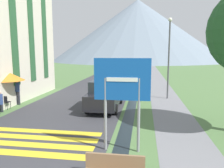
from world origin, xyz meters
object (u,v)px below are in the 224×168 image
at_px(cafe_chair_far_left, 13,96).
at_px(person_standing_terrace, 17,90).
at_px(parked_car_far, 122,78).
at_px(person_seated_far, 0,100).
at_px(parked_car_near, 105,94).
at_px(cafe_chair_middle, 5,101).
at_px(road_sign, 122,89).
at_px(cafe_chair_far_right, 14,96).
at_px(streetlamp, 169,52).
at_px(cafe_umbrella_middle_orange, 9,77).

bearing_deg(cafe_chair_far_left, person_standing_terrace, -42.00).
xyz_separation_m(parked_car_far, person_seated_far, (-6.12, -10.59, -0.21)).
xyz_separation_m(parked_car_near, person_standing_terrace, (-5.97, 0.08, 0.08)).
height_order(parked_car_far, cafe_chair_middle, parked_car_far).
relative_size(parked_car_far, cafe_chair_middle, 4.74).
height_order(road_sign, cafe_chair_far_right, road_sign).
relative_size(cafe_chair_middle, streetlamp, 0.14).
xyz_separation_m(cafe_chair_far_right, cafe_umbrella_middle_orange, (0.32, -0.84, 1.45)).
height_order(parked_car_far, cafe_chair_far_right, parked_car_far).
height_order(cafe_chair_far_right, person_seated_far, person_seated_far).
relative_size(parked_car_near, person_standing_terrace, 2.61).
relative_size(cafe_chair_far_left, streetlamp, 0.14).
xyz_separation_m(cafe_chair_middle, streetlamp, (10.19, 4.74, 2.97)).
bearing_deg(parked_car_near, cafe_chair_far_right, 176.95).
xyz_separation_m(parked_car_near, person_seated_far, (-5.95, -1.75, -0.21)).
bearing_deg(cafe_chair_far_left, parked_car_near, -12.65).
bearing_deg(road_sign, cafe_chair_far_right, 142.75).
bearing_deg(person_standing_terrace, person_seated_far, -89.31).
distance_m(parked_car_far, cafe_chair_far_right, 10.76).
distance_m(cafe_umbrella_middle_orange, person_standing_terrace, 1.14).
xyz_separation_m(cafe_chair_far_left, cafe_chair_far_right, (0.14, -0.13, 0.00)).
height_order(parked_car_near, streetlamp, streetlamp).
height_order(parked_car_far, cafe_umbrella_middle_orange, cafe_umbrella_middle_orange).
bearing_deg(parked_car_far, cafe_chair_far_right, -127.88).
bearing_deg(parked_car_far, person_standing_terrace, -125.08).
relative_size(cafe_chair_far_left, cafe_umbrella_middle_orange, 0.38).
height_order(parked_car_near, parked_car_far, same).
bearing_deg(cafe_chair_far_right, cafe_chair_middle, -60.91).
relative_size(person_standing_terrace, streetlamp, 0.28).
xyz_separation_m(cafe_chair_far_left, cafe_umbrella_middle_orange, (0.45, -0.97, 1.45)).
bearing_deg(person_seated_far, parked_car_near, 16.43).
bearing_deg(person_standing_terrace, cafe_umbrella_middle_orange, -103.79).
height_order(cafe_chair_far_left, cafe_umbrella_middle_orange, cafe_umbrella_middle_orange).
distance_m(parked_car_near, cafe_chair_far_right, 6.45).
height_order(cafe_umbrella_middle_orange, person_seated_far, cafe_umbrella_middle_orange).
xyz_separation_m(cafe_chair_far_right, person_seated_far, (0.48, -2.10, 0.19)).
height_order(cafe_chair_far_right, person_standing_terrace, person_standing_terrace).
bearing_deg(parked_car_far, cafe_umbrella_middle_orange, -123.98).
bearing_deg(parked_car_far, cafe_chair_middle, -121.78).
bearing_deg(parked_car_far, streetlamp, -52.84).
bearing_deg(cafe_umbrella_middle_orange, streetlamp, 21.58).
distance_m(road_sign, streetlamp, 9.77).
distance_m(cafe_chair_far_right, cafe_umbrella_middle_orange, 1.71).
bearing_deg(cafe_chair_middle, parked_car_near, -10.62).
relative_size(cafe_chair_middle, person_standing_terrace, 0.50).
relative_size(cafe_chair_far_left, person_standing_terrace, 0.50).
xyz_separation_m(cafe_chair_far_right, person_standing_terrace, (0.46, -0.26, 0.47)).
bearing_deg(person_seated_far, road_sign, -28.01).
relative_size(road_sign, cafe_chair_middle, 3.89).
xyz_separation_m(person_seated_far, streetlamp, (10.11, 5.32, 2.78)).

